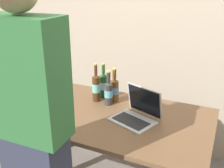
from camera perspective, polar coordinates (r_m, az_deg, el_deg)
desk at (r=2.09m, az=0.26°, el=-9.42°), size 1.47×0.87×0.70m
laptop at (r=1.95m, az=5.46°, el=-6.15°), size 0.38×0.36×0.24m
beer_bottle_green at (r=2.21m, az=0.50°, el=-1.03°), size 0.07×0.07×0.29m
beer_bottle_amber at (r=2.29m, az=-1.84°, el=-0.11°), size 0.07×0.07×0.31m
beer_bottle_brown at (r=2.21m, az=-3.44°, el=-0.63°), size 0.07×0.07×0.33m
beer_bottle_dark at (r=2.15m, az=-0.74°, el=-1.71°), size 0.07×0.07×0.29m
person_figure at (r=1.49m, az=-16.66°, el=-10.11°), size 0.40×0.28×1.75m
back_wall at (r=2.60m, az=8.13°, el=13.34°), size 6.00×0.10×2.60m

